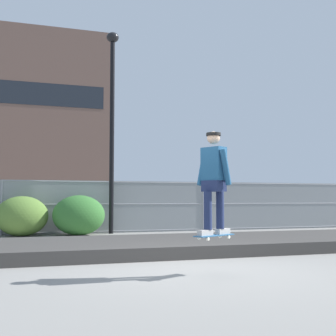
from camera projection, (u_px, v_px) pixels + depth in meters
ground_plane at (203, 271)px, 7.56m from camera, size 120.00×120.00×0.00m
gravel_berm at (154, 246)px, 10.42m from camera, size 14.16×3.28×0.27m
skateboard at (214, 236)px, 7.20m from camera, size 0.80×0.54×0.07m
skater at (214, 176)px, 7.26m from camera, size 0.69×0.62×1.67m
chain_fence at (109, 207)px, 15.97m from camera, size 21.68×0.06×1.85m
street_lamp at (112, 108)px, 15.90m from camera, size 0.44×0.44×7.17m
parked_car_near at (2, 208)px, 17.57m from camera, size 4.53×2.22×1.66m
shrub_center at (22, 216)px, 14.58m from camera, size 1.68×1.38×1.30m
shrub_right at (79, 215)px, 14.86m from camera, size 1.72×1.41×1.33m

